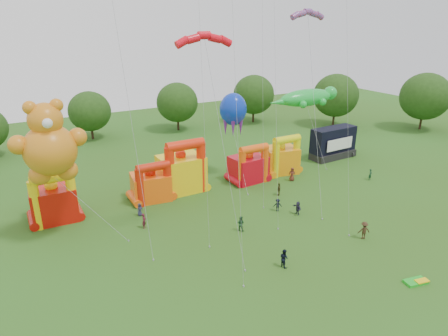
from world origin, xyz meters
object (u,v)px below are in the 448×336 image
octopus_kite (237,141)px  spectator_0 (140,210)px  spectator_4 (279,189)px  teddy_bear_kite (70,176)px  bouncy_castle_2 (182,171)px  stage_trailer (333,143)px  bouncy_castle_0 (54,202)px  gecko_kite (309,108)px

octopus_kite → spectator_0: 16.66m
spectator_4 → teddy_bear_kite: bearing=-46.3°
bouncy_castle_2 → octopus_kite: 8.71m
bouncy_castle_2 → stage_trailer: 26.84m
octopus_kite → spectator_0: size_ratio=7.77×
bouncy_castle_0 → bouncy_castle_2: 15.90m
gecko_kite → spectator_4: (-11.51, -8.49, -7.84)m
spectator_4 → gecko_kite: bearing=172.8°
bouncy_castle_0 → gecko_kite: size_ratio=0.48×
teddy_bear_kite → bouncy_castle_0: bearing=104.0°
spectator_0 → bouncy_castle_0: bearing=136.5°
teddy_bear_kite → octopus_kite: teddy_bear_kite is taller
teddy_bear_kite → spectator_4: 25.48m
spectator_0 → spectator_4: (17.46, -3.27, 0.08)m
bouncy_castle_2 → stage_trailer: bearing=0.7°
gecko_kite → octopus_kite: 13.92m
gecko_kite → octopus_kite: octopus_kite is taller
octopus_kite → spectator_0: octopus_kite is taller
bouncy_castle_0 → octopus_kite: bearing=0.8°
octopus_kite → spectator_4: (2.02, -7.15, -4.87)m
octopus_kite → spectator_0: bearing=-165.9°
bouncy_castle_2 → teddy_bear_kite: size_ratio=0.50×
bouncy_castle_2 → octopus_kite: bearing=-2.4°
bouncy_castle_0 → spectator_0: bearing=-22.4°
stage_trailer → spectator_4: stage_trailer is taller
teddy_bear_kite → spectator_0: (7.23, 2.09, -6.30)m
stage_trailer → octopus_kite: bearing=-177.9°
spectator_0 → spectator_4: spectator_4 is taller
stage_trailer → octopus_kite: octopus_kite is taller
bouncy_castle_0 → teddy_bear_kite: size_ratio=0.42×
bouncy_castle_2 → stage_trailer: (26.83, 0.34, -0.32)m
octopus_kite → spectator_4: octopus_kite is taller
gecko_kite → bouncy_castle_2: bearing=-177.4°
bouncy_castle_0 → spectator_4: bouncy_castle_0 is taller
bouncy_castle_0 → teddy_bear_kite: teddy_bear_kite is taller
stage_trailer → teddy_bear_kite: teddy_bear_kite is taller
bouncy_castle_0 → spectator_0: bouncy_castle_0 is taller
teddy_bear_kite → spectator_4: (24.68, -1.18, -6.22)m
bouncy_castle_2 → gecko_kite: size_ratio=0.58×
stage_trailer → teddy_bear_kite: size_ratio=0.54×
stage_trailer → teddy_bear_kite: bearing=-170.9°
stage_trailer → teddy_bear_kite: (-41.30, -6.65, 4.62)m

